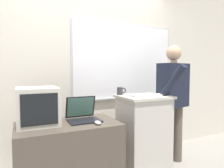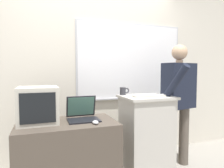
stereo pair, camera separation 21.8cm
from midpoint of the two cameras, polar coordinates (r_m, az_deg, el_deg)
back_wall at (r=2.92m, az=-2.90°, el=4.97°), size 6.40×0.17×2.69m
lectern_podium at (r=2.61m, az=12.15°, el=-14.02°), size 0.60×0.52×0.98m
side_desk at (r=2.24m, az=-9.66°, el=-20.14°), size 1.00×0.59×0.76m
person_presenter at (r=2.82m, az=20.72°, el=-3.40°), size 0.61×0.59×1.63m
laptop at (r=2.19m, az=-5.64°, el=-8.25°), size 0.33×0.31×0.25m
wireless_keyboard at (r=2.46m, az=13.48°, el=-3.30°), size 0.44×0.11×0.02m
computer_mouse_by_laptop at (r=2.01m, az=-1.59°, el=-10.91°), size 0.06×0.10×0.03m
crt_monitor at (r=2.12m, az=-17.59°, el=-5.71°), size 0.39×0.40×0.36m
coffee_mug at (r=2.56m, az=5.68°, el=-2.04°), size 0.13×0.07×0.10m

